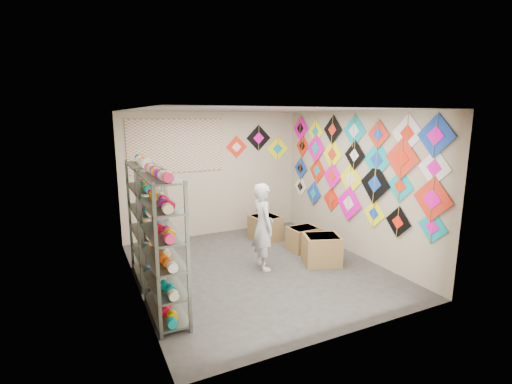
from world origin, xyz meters
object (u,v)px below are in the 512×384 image
shelf_rack_front (163,248)px  carton_b (303,239)px  shelf_rack_back (146,222)px  carton_a (322,249)px  shopkeeper (263,227)px  carton_c (265,228)px

shelf_rack_front → carton_b: size_ratio=3.39×
shelf_rack_front → shelf_rack_back: bearing=90.0°
carton_b → carton_a: bearing=-99.1°
shelf_rack_back → carton_b: size_ratio=3.39×
shelf_rack_back → shopkeeper: bearing=-13.7°
carton_a → carton_b: bearing=103.1°
carton_c → shopkeeper: bearing=-124.7°
carton_b → shopkeeper: bearing=-160.5°
carton_b → shelf_rack_back: bearing=177.5°
shelf_rack_front → carton_a: shelf_rack_front is taller
shelf_rack_front → carton_a: (2.91, 0.57, -0.69)m
shelf_rack_back → carton_a: (2.91, -0.73, -0.69)m
shelf_rack_back → carton_c: bearing=18.8°
shelf_rack_back → shelf_rack_front: bearing=-90.0°
shopkeeper → carton_b: 1.32m
carton_a → carton_c: size_ratio=1.06×
carton_a → shelf_rack_front: bearing=-149.2°
shopkeeper → carton_b: bearing=-63.1°
shelf_rack_front → shelf_rack_back: size_ratio=1.00×
shelf_rack_front → carton_b: shelf_rack_front is taller
shelf_rack_back → carton_a: 3.08m
shelf_rack_front → carton_a: 3.04m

